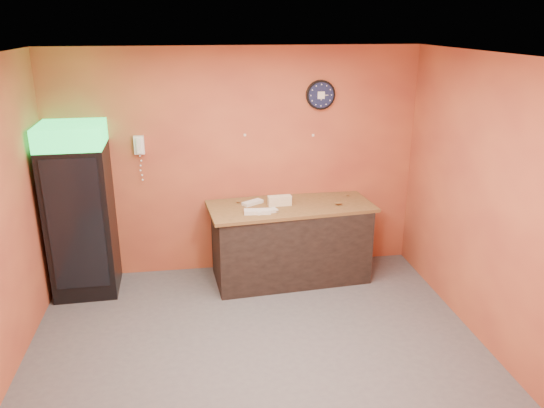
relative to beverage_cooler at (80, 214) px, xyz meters
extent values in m
plane|color=#47474C|center=(1.85, -1.60, -0.98)|extent=(4.50, 4.50, 0.00)
cube|color=#C46237|center=(1.85, 0.40, 0.42)|extent=(4.50, 0.02, 2.80)
cube|color=#C46237|center=(4.10, -1.60, 0.42)|extent=(0.02, 4.00, 2.80)
cube|color=white|center=(1.85, -1.60, 1.82)|extent=(4.50, 4.00, 0.02)
cube|color=black|center=(0.00, 0.05, -0.10)|extent=(0.72, 0.72, 1.76)
cube|color=#19D84F|center=(0.00, 0.05, 0.90)|extent=(0.72, 0.72, 0.25)
cube|color=black|center=(-0.01, -0.31, -0.03)|extent=(0.58, 0.04, 1.51)
cube|color=black|center=(2.45, -0.02, -0.52)|extent=(1.91, 0.97, 0.92)
cylinder|color=black|center=(2.88, 0.37, 1.24)|extent=(0.36, 0.05, 0.36)
cylinder|color=#0F1433|center=(2.88, 0.34, 1.24)|extent=(0.31, 0.01, 0.31)
cube|color=white|center=(2.88, 0.34, 1.24)|extent=(0.09, 0.00, 0.09)
cube|color=white|center=(0.69, 0.35, 0.70)|extent=(0.12, 0.07, 0.22)
cube|color=white|center=(0.69, 0.30, 0.70)|extent=(0.05, 0.04, 0.18)
cube|color=brown|center=(2.45, -0.02, -0.04)|extent=(2.04, 1.03, 0.04)
cube|color=beige|center=(2.31, -0.02, 0.01)|extent=(0.29, 0.11, 0.06)
cube|color=beige|center=(2.31, -0.02, 0.07)|extent=(0.29, 0.11, 0.06)
cube|color=silver|center=(2.02, -0.25, 0.01)|extent=(0.31, 0.14, 0.04)
cube|color=silver|center=(2.12, -0.25, 0.00)|extent=(0.27, 0.16, 0.04)
cube|color=silver|center=(2.00, 0.08, 0.00)|extent=(0.28, 0.23, 0.04)
cylinder|color=silver|center=(2.48, 0.15, 0.01)|extent=(0.06, 0.06, 0.06)
camera|label=1|loc=(1.32, -5.95, 2.10)|focal=35.00mm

